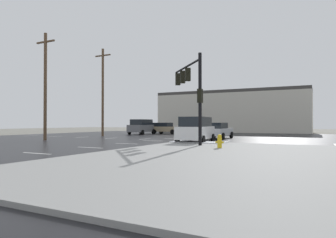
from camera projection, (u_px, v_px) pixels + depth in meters
ground_plane at (163, 140)px, 27.79m from camera, size 120.00×120.00×0.00m
road_asphalt at (163, 140)px, 27.79m from camera, size 44.00×44.00×0.02m
sidewalk_corner at (292, 162)px, 11.67m from camera, size 18.00×18.00×0.14m
snow_strip_curbside at (198, 142)px, 21.96m from camera, size 4.00×1.60×0.06m
lane_markings at (168, 141)px, 26.02m from camera, size 36.15×36.15×0.01m
traffic_signal_mast at (191, 85)px, 21.03m from camera, size 3.84×4.30×5.99m
fire_hydrant at (220, 141)px, 17.24m from camera, size 0.48×0.26×0.79m
strip_building_background at (232, 112)px, 50.66m from camera, size 24.59×8.00×6.88m
sedan_silver at (218, 130)px, 29.13m from camera, size 2.02×4.54×1.58m
suv_grey at (142, 126)px, 40.93m from camera, size 2.47×4.95×2.03m
suv_white at (196, 129)px, 23.37m from camera, size 2.57×4.98×2.03m
sedan_tan at (166, 128)px, 42.32m from camera, size 4.66×2.36×1.58m
utility_pole_mid at (45, 84)px, 26.97m from camera, size 2.20×0.28×9.75m
utility_pole_far at (103, 91)px, 35.25m from camera, size 2.20×0.28×10.38m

